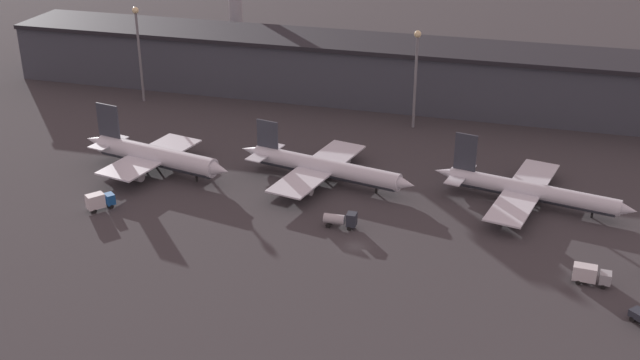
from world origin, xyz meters
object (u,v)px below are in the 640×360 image
(airplane_0, at_px, (155,156))
(service_vehicle_1, at_px, (99,201))
(service_vehicle_3, at_px, (590,274))
(airplane_1, at_px, (324,168))
(airplane_2, at_px, (529,191))
(service_vehicle_2, at_px, (341,219))

(airplane_0, bearing_deg, service_vehicle_1, -84.89)
(service_vehicle_1, bearing_deg, service_vehicle_3, -52.69)
(service_vehicle_1, bearing_deg, airplane_0, 32.02)
(airplane_1, bearing_deg, airplane_2, 12.83)
(airplane_0, relative_size, service_vehicle_2, 6.08)
(service_vehicle_3, bearing_deg, service_vehicle_2, 173.86)
(airplane_0, height_order, service_vehicle_3, airplane_0)
(airplane_0, relative_size, service_vehicle_3, 6.08)
(airplane_2, height_order, service_vehicle_3, airplane_2)
(airplane_1, bearing_deg, service_vehicle_3, -14.95)
(airplane_2, bearing_deg, service_vehicle_2, -137.80)
(airplane_1, height_order, airplane_2, airplane_2)
(airplane_0, xyz_separation_m, airplane_2, (82.82, 5.95, -0.79))
(airplane_2, distance_m, service_vehicle_1, 89.33)
(service_vehicle_2, bearing_deg, service_vehicle_1, -174.00)
(airplane_1, bearing_deg, airplane_0, -160.35)
(service_vehicle_1, xyz_separation_m, service_vehicle_3, (96.95, -2.53, -0.11))
(service_vehicle_1, height_order, service_vehicle_3, service_vehicle_1)
(service_vehicle_1, bearing_deg, service_vehicle_2, -44.37)
(service_vehicle_2, distance_m, service_vehicle_3, 47.68)
(airplane_0, xyz_separation_m, airplane_1, (38.43, 5.23, -0.50))
(airplane_1, distance_m, airplane_2, 44.39)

